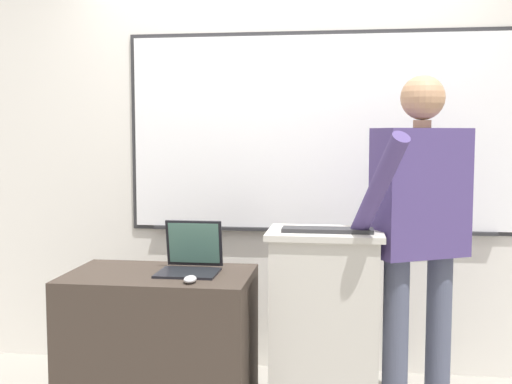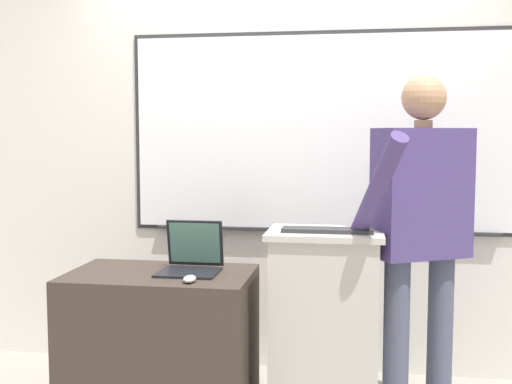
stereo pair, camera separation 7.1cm
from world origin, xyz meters
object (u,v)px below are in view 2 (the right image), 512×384
Objects in this scene: wireless_keyboard at (327,230)px; laptop at (192,256)px; person_presenter at (421,222)px; side_desk at (161,346)px; computer_mouse_by_laptop at (190,279)px; lectern_podium at (324,329)px.

laptop is at bearing 173.49° from wireless_keyboard.
laptop is at bearing 156.12° from person_presenter.
computer_mouse_by_laptop is (0.21, -0.19, 0.40)m from side_desk.
side_desk is 1.06m from wireless_keyboard.
lectern_podium reaches higher than side_desk.
person_presenter reaches higher than side_desk.
person_presenter is 17.76× the size of computer_mouse_by_laptop.
person_presenter is 1.19m from computer_mouse_by_laptop.
laptop is at bearing 25.10° from side_desk.
side_desk is at bearing 158.71° from person_presenter.
lectern_podium is 0.73m from person_presenter.
lectern_podium is 1.06× the size of side_desk.
wireless_keyboard is 4.45× the size of computer_mouse_by_laptop.
person_presenter is at bearing 19.71° from wireless_keyboard.
computer_mouse_by_laptop is at bearing -164.32° from wireless_keyboard.
lectern_podium is 0.51m from wireless_keyboard.
wireless_keyboard is at bearing -6.51° from laptop.
computer_mouse_by_laptop is at bearing -159.80° from lectern_podium.
lectern_podium is at bearing 103.43° from wireless_keyboard.
lectern_podium is 0.85m from side_desk.
laptop is 0.73m from wireless_keyboard.
side_desk is 9.46× the size of computer_mouse_by_laptop.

